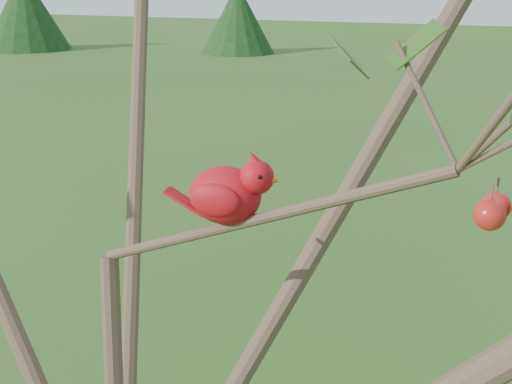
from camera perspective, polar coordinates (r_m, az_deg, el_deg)
crabapple_tree at (r=1.01m, az=-14.51°, el=0.08°), size 2.35×2.05×2.95m
cardinal at (r=1.00m, az=-2.40°, el=-0.05°), size 0.19×0.11×0.13m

